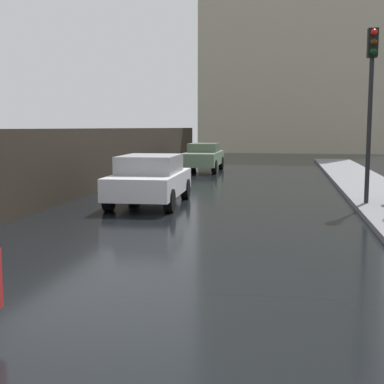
# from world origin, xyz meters

# --- Properties ---
(ground) EXTENTS (120.00, 120.00, 0.00)m
(ground) POSITION_xyz_m (0.00, 0.00, 0.00)
(ground) COLOR black
(car_green_near_kerb) EXTENTS (1.75, 4.48, 1.40)m
(car_green_near_kerb) POSITION_xyz_m (-1.95, 20.57, 0.73)
(car_green_near_kerb) COLOR slate
(car_green_near_kerb) RESTS_ON ground
(car_white_far_ahead) EXTENTS (1.96, 4.07, 1.41)m
(car_white_far_ahead) POSITION_xyz_m (-1.67, 8.92, 0.74)
(car_white_far_ahead) COLOR silver
(car_white_far_ahead) RESTS_ON ground
(traffic_light) EXTENTS (0.26, 0.39, 4.65)m
(traffic_light) POSITION_xyz_m (4.33, 9.30, 3.34)
(traffic_light) COLOR black
(traffic_light) RESTS_ON sidewalk_strip
(distant_tower) EXTENTS (16.40, 11.40, 29.05)m
(distant_tower) POSITION_xyz_m (2.68, 44.83, 12.73)
(distant_tower) COLOR #B2A88E
(distant_tower) RESTS_ON ground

